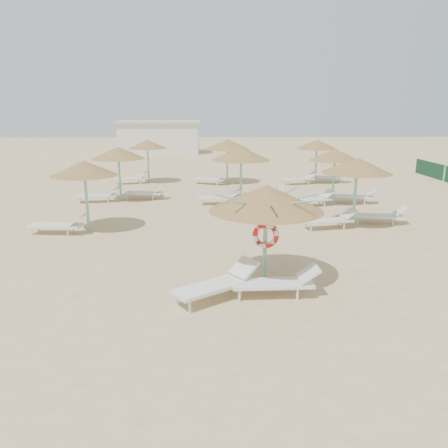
{
  "coord_description": "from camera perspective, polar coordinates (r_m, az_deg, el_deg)",
  "views": [
    {
      "loc": [
        -0.96,
        -11.02,
        4.51
      ],
      "look_at": [
        -0.54,
        1.02,
        1.3
      ],
      "focal_mm": 35.0,
      "sensor_mm": 36.0,
      "label": 1
    }
  ],
  "objects": [
    {
      "name": "palapa_field",
      "position": [
        22.13,
        1.0,
        9.13
      ],
      "size": [
        15.45,
        13.4,
        2.71
      ],
      "color": "#71C4A3",
      "rests_on": "ground"
    },
    {
      "name": "lounger_main_b",
      "position": [
        10.89,
        7.09,
        -7.52
      ],
      "size": [
        2.16,
        0.7,
        0.78
      ],
      "rotation": [
        0.0,
        0.0,
        0.03
      ],
      "color": "silver",
      "rests_on": "ground"
    },
    {
      "name": "main_palapa",
      "position": [
        11.17,
        5.53,
        3.34
      ],
      "size": [
        2.93,
        2.93,
        2.63
      ],
      "color": "#71C4A3",
      "rests_on": "ground"
    },
    {
      "name": "ground",
      "position": [
        11.94,
        2.77,
        -7.28
      ],
      "size": [
        120.0,
        120.0,
        0.0
      ],
      "primitive_type": "plane",
      "color": "#D1B27F",
      "rests_on": "ground"
    },
    {
      "name": "service_hut",
      "position": [
        46.38,
        -8.39,
        11.21
      ],
      "size": [
        8.4,
        4.4,
        3.25
      ],
      "color": "silver",
      "rests_on": "ground"
    },
    {
      "name": "lounger_main_a",
      "position": [
        10.7,
        -0.63,
        -7.73
      ],
      "size": [
        2.22,
        1.82,
        0.81
      ],
      "rotation": [
        0.0,
        0.0,
        0.6
      ],
      "color": "silver",
      "rests_on": "ground"
    }
  ]
}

